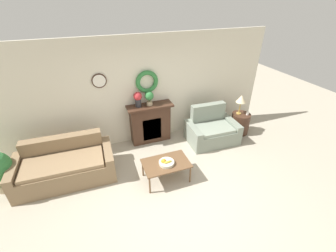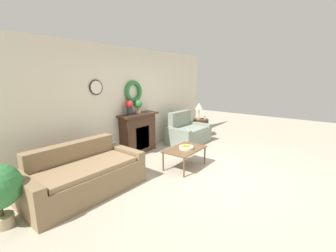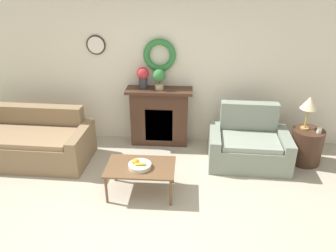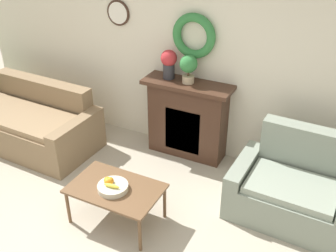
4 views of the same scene
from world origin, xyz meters
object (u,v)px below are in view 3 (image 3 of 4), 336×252
(fireplace, at_px, (160,116))
(loveseat_right, at_px, (248,145))
(couch_left, at_px, (30,143))
(table_lamp, at_px, (309,104))
(fruit_bowl, at_px, (139,165))
(side_table_by_loveseat, at_px, (306,146))
(vase_on_mantel_left, at_px, (143,76))
(coffee_table, at_px, (141,169))
(mug, at_px, (319,130))
(potted_plant_on_mantel, at_px, (159,77))

(fireplace, xyz_separation_m, loveseat_right, (1.52, -0.58, -0.22))
(couch_left, xyz_separation_m, table_lamp, (4.52, 0.28, 0.71))
(couch_left, height_order, fruit_bowl, couch_left)
(fireplace, xyz_separation_m, table_lamp, (2.41, -0.46, 0.49))
(fruit_bowl, bearing_deg, couch_left, 156.93)
(couch_left, distance_m, side_table_by_loveseat, 4.59)
(fireplace, xyz_separation_m, couch_left, (-2.11, -0.75, -0.22))
(fruit_bowl, xyz_separation_m, vase_on_mantel_left, (-0.14, 1.59, 0.79))
(fireplace, xyz_separation_m, coffee_table, (-0.12, -1.55, -0.13))
(side_table_by_loveseat, bearing_deg, coffee_table, -158.28)
(fruit_bowl, relative_size, mug, 3.65)
(table_lamp, bearing_deg, couch_left, -176.40)
(mug, bearing_deg, coffee_table, -160.77)
(coffee_table, bearing_deg, mug, 19.23)
(fruit_bowl, xyz_separation_m, side_table_by_loveseat, (2.61, 1.07, -0.19))
(coffee_table, height_order, potted_plant_on_mantel, potted_plant_on_mantel)
(loveseat_right, bearing_deg, coffee_table, -147.43)
(side_table_by_loveseat, relative_size, table_lamp, 1.07)
(potted_plant_on_mantel, bearing_deg, loveseat_right, -20.40)
(couch_left, height_order, potted_plant_on_mantel, potted_plant_on_mantel)
(potted_plant_on_mantel, bearing_deg, table_lamp, -10.50)
(loveseat_right, relative_size, fruit_bowl, 4.12)
(potted_plant_on_mantel, bearing_deg, fireplace, 91.93)
(loveseat_right, bearing_deg, fruit_bowl, -146.72)
(side_table_by_loveseat, relative_size, mug, 6.73)
(fireplace, distance_m, mug, 2.66)
(fruit_bowl, bearing_deg, side_table_by_loveseat, 22.29)
(mug, relative_size, potted_plant_on_mantel, 0.24)
(side_table_by_loveseat, distance_m, mug, 0.37)
(coffee_table, bearing_deg, couch_left, 157.96)
(side_table_by_loveseat, distance_m, potted_plant_on_mantel, 2.71)
(fruit_bowl, distance_m, side_table_by_loveseat, 2.83)
(mug, relative_size, vase_on_mantel_left, 0.23)
(side_table_by_loveseat, bearing_deg, loveseat_right, -175.93)
(fruit_bowl, relative_size, side_table_by_loveseat, 0.54)
(loveseat_right, height_order, mug, loveseat_right)
(fruit_bowl, bearing_deg, coffee_table, 69.28)
(fruit_bowl, distance_m, mug, 2.90)
(fireplace, height_order, mug, fireplace)
(couch_left, bearing_deg, potted_plant_on_mantel, 20.87)
(coffee_table, distance_m, fruit_bowl, 0.09)
(fruit_bowl, height_order, vase_on_mantel_left, vase_on_mantel_left)
(coffee_table, height_order, mug, mug)
(table_lamp, distance_m, potted_plant_on_mantel, 2.46)
(potted_plant_on_mantel, bearing_deg, vase_on_mantel_left, 175.91)
(coffee_table, height_order, fruit_bowl, fruit_bowl)
(couch_left, height_order, table_lamp, table_lamp)
(table_lamp, bearing_deg, coffee_table, -156.82)
(fireplace, relative_size, loveseat_right, 0.88)
(vase_on_mantel_left, bearing_deg, loveseat_right, -18.02)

